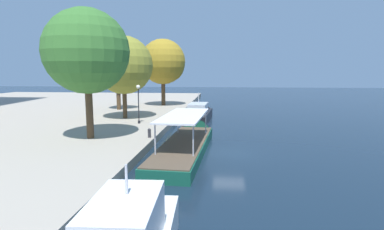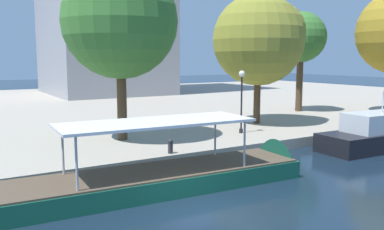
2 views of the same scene
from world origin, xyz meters
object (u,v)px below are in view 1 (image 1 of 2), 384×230
at_px(tree_0, 89,53).
at_px(tree_1, 118,63).
at_px(motor_yacht_2, 199,115).
at_px(lamp_post, 138,98).
at_px(tour_boat_1, 187,145).
at_px(tree_3, 126,64).
at_px(mooring_bollard_0, 149,133).
at_px(tree_2, 165,62).

relative_size(tree_0, tree_1, 1.15).
height_order(motor_yacht_2, lamp_post, lamp_post).
relative_size(lamp_post, tree_1, 0.45).
xyz_separation_m(tour_boat_1, tree_3, (12.59, 9.11, 7.02)).
height_order(mooring_bollard_0, tree_1, tree_1).
bearing_deg(tree_1, motor_yacht_2, -111.83).
xyz_separation_m(lamp_post, tree_3, (4.12, 2.67, 3.88)).
relative_size(motor_yacht_2, tree_0, 0.97).
xyz_separation_m(mooring_bollard_0, tree_1, (19.82, 9.68, 6.75)).
bearing_deg(tree_2, tree_1, 136.79).
relative_size(tour_boat_1, motor_yacht_2, 1.42).
relative_size(tree_0, tree_2, 0.97).
height_order(mooring_bollard_0, tree_3, tree_3).
distance_m(tour_boat_1, motor_yacht_2, 15.91).
distance_m(motor_yacht_2, tree_0, 18.82).
height_order(tour_boat_1, tree_2, tree_2).
bearing_deg(mooring_bollard_0, tree_0, 97.02).
bearing_deg(motor_yacht_2, tree_2, 33.42).
height_order(tour_boat_1, tree_1, tree_1).
height_order(lamp_post, tree_2, tree_2).
height_order(tree_1, tree_3, tree_3).
distance_m(motor_yacht_2, lamp_post, 10.14).
height_order(tour_boat_1, mooring_bollard_0, tour_boat_1).
xyz_separation_m(lamp_post, tree_2, (19.13, 0.64, 4.73)).
bearing_deg(tree_1, tree_3, -154.53).
bearing_deg(tree_0, tour_boat_1, -94.67).
bearing_deg(tree_3, tour_boat_1, -144.11).
bearing_deg(tree_0, mooring_bollard_0, -82.98).
relative_size(tour_boat_1, lamp_post, 3.50).
bearing_deg(tree_0, tree_1, 13.05).
distance_m(tree_2, tree_3, 15.18).
bearing_deg(tree_3, motor_yacht_2, -69.62).
xyz_separation_m(lamp_post, tree_1, (12.64, 6.74, 4.35)).
height_order(motor_yacht_2, tree_3, tree_3).
relative_size(tour_boat_1, tree_2, 1.33).
bearing_deg(lamp_post, tour_boat_1, -142.79).
xyz_separation_m(mooring_bollard_0, lamp_post, (7.17, 2.95, 2.41)).
xyz_separation_m(motor_yacht_2, mooring_bollard_0, (-14.61, 3.32, 0.47)).
distance_m(mooring_bollard_0, tree_0, 8.51).
height_order(lamp_post, tree_3, tree_3).
bearing_deg(mooring_bollard_0, tree_2, 7.76).
height_order(motor_yacht_2, tree_2, tree_2).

